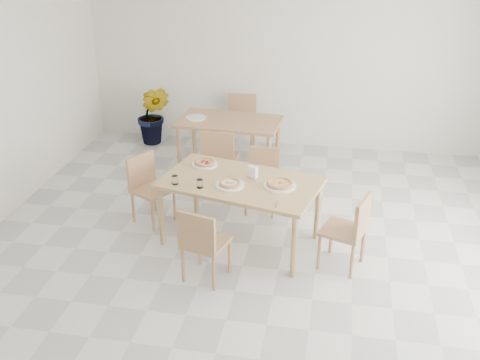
% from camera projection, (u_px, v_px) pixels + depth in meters
% --- Properties ---
extents(main_table, '(1.84, 1.30, 0.75)m').
position_uv_depth(main_table, '(240.00, 187.00, 6.02)').
color(main_table, tan).
rests_on(main_table, ground).
extents(chair_south, '(0.49, 0.49, 0.81)m').
position_uv_depth(chair_south, '(202.00, 241.00, 5.43)').
color(chair_south, '#A47852').
rests_on(chair_south, ground).
extents(chair_north, '(0.38, 0.38, 0.77)m').
position_uv_depth(chair_north, '(263.00, 175.00, 6.83)').
color(chair_north, '#A47852').
rests_on(chair_north, ground).
extents(chair_west, '(0.55, 0.55, 0.81)m').
position_uv_depth(chair_west, '(148.00, 184.00, 6.56)').
color(chair_west, '#A47852').
rests_on(chair_west, ground).
extents(chair_east, '(0.52, 0.52, 0.83)m').
position_uv_depth(chair_east, '(351.00, 227.00, 5.64)').
color(chair_east, '#A47852').
rests_on(chair_east, ground).
extents(plate_margherita, '(0.34, 0.34, 0.02)m').
position_uv_depth(plate_margherita, '(280.00, 185.00, 5.87)').
color(plate_margherita, white).
rests_on(plate_margherita, main_table).
extents(plate_mushroom, '(0.31, 0.31, 0.02)m').
position_uv_depth(plate_mushroom, '(230.00, 185.00, 5.87)').
color(plate_mushroom, white).
rests_on(plate_mushroom, main_table).
extents(plate_pepperoni, '(0.30, 0.30, 0.02)m').
position_uv_depth(plate_pepperoni, '(205.00, 164.00, 6.36)').
color(plate_pepperoni, white).
rests_on(plate_pepperoni, main_table).
extents(pizza_margherita, '(0.34, 0.34, 0.03)m').
position_uv_depth(pizza_margherita, '(280.00, 184.00, 5.86)').
color(pizza_margherita, tan).
rests_on(pizza_margherita, plate_margherita).
extents(pizza_mushroom, '(0.31, 0.31, 0.03)m').
position_uv_depth(pizza_mushroom, '(230.00, 183.00, 5.87)').
color(pizza_mushroom, tan).
rests_on(pizza_mushroom, plate_mushroom).
extents(pizza_pepperoni, '(0.27, 0.27, 0.03)m').
position_uv_depth(pizza_pepperoni, '(205.00, 162.00, 6.35)').
color(pizza_pepperoni, tan).
rests_on(pizza_pepperoni, plate_pepperoni).
extents(tumbler_a, '(0.07, 0.07, 0.09)m').
position_uv_depth(tumbler_a, '(200.00, 184.00, 5.82)').
color(tumbler_a, white).
rests_on(tumbler_a, main_table).
extents(tumbler_b, '(0.07, 0.07, 0.09)m').
position_uv_depth(tumbler_b, '(175.00, 180.00, 5.90)').
color(tumbler_b, white).
rests_on(tumbler_b, main_table).
extents(napkin_holder, '(0.14, 0.11, 0.14)m').
position_uv_depth(napkin_holder, '(253.00, 172.00, 6.03)').
color(napkin_holder, silver).
rests_on(napkin_holder, main_table).
extents(fork_a, '(0.02, 0.17, 0.01)m').
position_uv_depth(fork_a, '(277.00, 204.00, 5.51)').
color(fork_a, silver).
rests_on(fork_a, main_table).
extents(fork_b, '(0.10, 0.18, 0.01)m').
position_uv_depth(fork_b, '(203.00, 178.00, 6.03)').
color(fork_b, silver).
rests_on(fork_b, main_table).
extents(second_table, '(1.45, 0.89, 0.75)m').
position_uv_depth(second_table, '(229.00, 126.00, 7.77)').
color(second_table, '#A47852').
rests_on(second_table, ground).
extents(chair_back_s, '(0.43, 0.43, 0.88)m').
position_uv_depth(chair_back_s, '(219.00, 156.00, 7.20)').
color(chair_back_s, '#A47852').
rests_on(chair_back_s, ground).
extents(chair_back_n, '(0.45, 0.45, 0.86)m').
position_uv_depth(chair_back_n, '(241.00, 119.00, 8.52)').
color(chair_back_n, '#A47852').
rests_on(chair_back_n, ground).
extents(plate_empty, '(0.28, 0.28, 0.02)m').
position_uv_depth(plate_empty, '(196.00, 118.00, 7.80)').
color(plate_empty, white).
rests_on(plate_empty, second_table).
extents(potted_plant, '(0.54, 0.44, 0.95)m').
position_uv_depth(potted_plant, '(154.00, 115.00, 8.77)').
color(potted_plant, '#346D20').
rests_on(potted_plant, ground).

